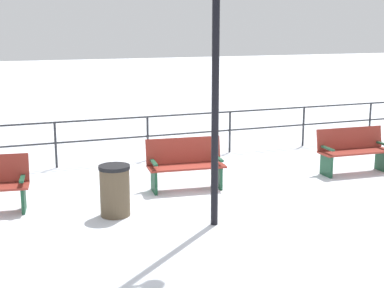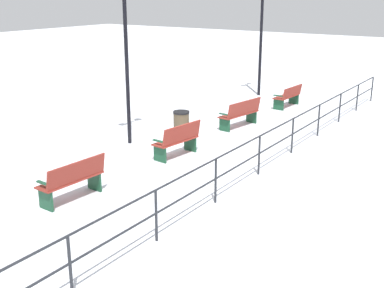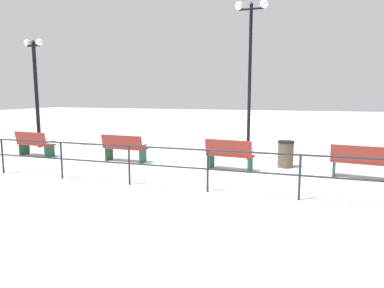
{
  "view_description": "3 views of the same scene",
  "coord_description": "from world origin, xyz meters",
  "views": [
    {
      "loc": [
        9.15,
        -3.41,
        3.0
      ],
      "look_at": [
        -1.46,
        0.65,
        0.53
      ],
      "focal_mm": 51.49,
      "sensor_mm": 36.0,
      "label": 1
    },
    {
      "loc": [
        -7.57,
        10.39,
        4.34
      ],
      "look_at": [
        -0.91,
        0.48,
        0.62
      ],
      "focal_mm": 46.38,
      "sensor_mm": 36.0,
      "label": 2
    },
    {
      "loc": [
        -10.09,
        -2.12,
        2.25
      ],
      "look_at": [
        -1.05,
        0.88,
        0.88
      ],
      "focal_mm": 32.32,
      "sensor_mm": 36.0,
      "label": 3
    }
  ],
  "objects": [
    {
      "name": "bench_third",
      "position": [
        -0.12,
        0.01,
        0.48
      ],
      "size": [
        0.68,
        1.47,
        0.94
      ],
      "rotation": [
        0.0,
        0.0,
        -0.11
      ],
      "color": "maroon",
      "rests_on": "ground"
    },
    {
      "name": "lamppost_far",
      "position": [
        1.8,
        8.74,
        2.93
      ],
      "size": [
        0.27,
        0.89,
        4.51
      ],
      "color": "black",
      "rests_on": "ground"
    },
    {
      "name": "bench_second",
      "position": [
        -0.07,
        -3.62,
        0.48
      ],
      "size": [
        0.75,
        1.71,
        0.92
      ],
      "rotation": [
        0.0,
        0.0,
        -0.15
      ],
      "color": "maroon",
      "rests_on": "ground"
    },
    {
      "name": "lamppost_middle",
      "position": [
        1.8,
        -0.23,
        3.74
      ],
      "size": [
        0.28,
        1.1,
        5.31
      ],
      "color": "black",
      "rests_on": "ground"
    },
    {
      "name": "waterfront_railing",
      "position": [
        -2.55,
        0.0,
        0.68
      ],
      "size": [
        0.05,
        20.42,
        1.0
      ],
      "color": "#26282D",
      "rests_on": "ground"
    },
    {
      "name": "bench_fourth",
      "position": [
        0.03,
        3.64,
        0.48
      ],
      "size": [
        0.6,
        1.55,
        0.92
      ],
      "rotation": [
        0.0,
        0.0,
        -0.05
      ],
      "color": "maroon",
      "rests_on": "ground"
    },
    {
      "name": "bench_fifth",
      "position": [
        -0.07,
        7.27,
        0.47
      ],
      "size": [
        0.68,
        1.5,
        0.92
      ],
      "rotation": [
        0.0,
        0.0,
        -0.09
      ],
      "color": "maroon",
      "rests_on": "ground"
    },
    {
      "name": "trash_bin",
      "position": [
        0.86,
        -1.55,
        0.42
      ],
      "size": [
        0.5,
        0.5,
        0.83
      ],
      "color": "brown",
      "rests_on": "ground"
    },
    {
      "name": "ground_plane",
      "position": [
        0.0,
        0.0,
        0.0
      ],
      "size": [
        80.0,
        80.0,
        0.0
      ],
      "primitive_type": "plane",
      "color": "white",
      "rests_on": "ground"
    }
  ]
}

